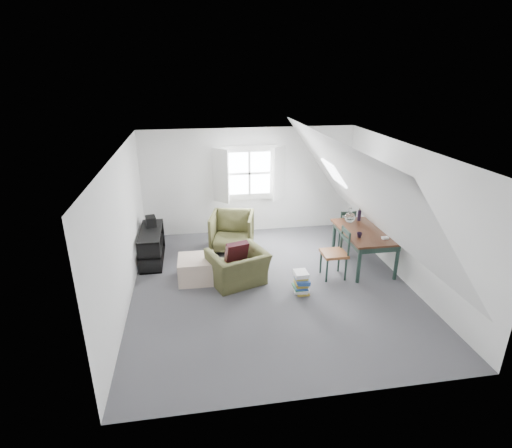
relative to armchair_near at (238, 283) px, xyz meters
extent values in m
plane|color=#4C4C50|center=(0.59, -0.19, 0.00)|extent=(5.50, 5.50, 0.00)
plane|color=white|center=(0.59, -0.19, 2.50)|extent=(5.50, 5.50, 0.00)
plane|color=white|center=(0.59, 2.56, 1.25)|extent=(5.00, 0.00, 5.00)
plane|color=white|center=(0.59, -2.94, 1.25)|extent=(5.00, 0.00, 5.00)
plane|color=white|center=(-1.91, -0.19, 1.25)|extent=(0.00, 5.50, 5.50)
plane|color=white|center=(3.09, -0.19, 1.25)|extent=(0.00, 5.50, 5.50)
plane|color=white|center=(-0.96, -0.19, 1.78)|extent=(3.19, 5.50, 4.48)
plane|color=white|center=(2.14, -0.19, 1.78)|extent=(3.19, 5.50, 4.48)
cube|color=white|center=(0.59, 2.54, 1.45)|extent=(1.30, 0.04, 1.30)
cube|color=white|center=(-0.09, 2.38, 1.45)|extent=(0.35, 0.35, 1.25)
cube|color=white|center=(1.27, 2.38, 1.45)|extent=(0.35, 0.35, 1.25)
cube|color=white|center=(0.59, 2.53, 1.45)|extent=(1.00, 0.02, 1.00)
cube|color=white|center=(0.59, 2.51, 1.45)|extent=(1.08, 0.04, 0.05)
cube|color=white|center=(0.59, 2.51, 1.45)|extent=(0.05, 0.04, 1.08)
cube|color=white|center=(2.14, 1.11, 1.75)|extent=(0.35, 0.75, 0.47)
imported|color=#454523|center=(0.00, 0.00, 0.00)|extent=(1.22, 1.15, 0.64)
imported|color=#454523|center=(0.06, 1.52, 0.00)|extent=(1.08, 1.10, 0.84)
cube|color=#3A1017|center=(0.00, 0.15, 0.56)|extent=(0.47, 0.35, 0.43)
cube|color=#C6AD99|center=(-0.75, 0.25, 0.22)|extent=(0.68, 0.68, 0.45)
cube|color=#341B10|center=(2.58, 0.33, 0.73)|extent=(0.90, 1.51, 0.04)
cube|color=#1D3028|center=(2.58, 0.33, 0.65)|extent=(0.80, 1.41, 0.12)
cylinder|color=#1D3028|center=(2.21, -0.35, 0.36)|extent=(0.07, 0.07, 0.71)
cylinder|color=#1D3028|center=(2.95, -0.35, 0.36)|extent=(0.07, 0.07, 0.71)
cylinder|color=#1D3028|center=(2.21, 1.00, 0.36)|extent=(0.07, 0.07, 0.71)
cylinder|color=#1D3028|center=(2.95, 1.00, 0.36)|extent=(0.07, 0.07, 0.71)
sphere|color=silver|center=(2.43, 0.78, 0.88)|extent=(0.22, 0.22, 0.22)
cylinder|color=silver|center=(2.43, 0.78, 1.02)|extent=(0.07, 0.07, 0.12)
cylinder|color=black|center=(2.68, 0.88, 0.87)|extent=(0.07, 0.07, 0.23)
cylinder|color=#3F2D1E|center=(2.68, 0.88, 1.11)|extent=(0.03, 0.05, 0.40)
cylinder|color=#3F2D1E|center=(2.70, 0.89, 1.11)|extent=(0.04, 0.06, 0.40)
cylinder|color=#3F2D1E|center=(2.67, 0.87, 1.11)|extent=(0.05, 0.07, 0.40)
imported|color=black|center=(2.33, 0.03, 0.75)|extent=(0.10, 0.10, 0.09)
cube|color=white|center=(2.78, -0.12, 0.77)|extent=(0.12, 0.08, 0.04)
cube|color=brown|center=(2.58, 1.38, 0.43)|extent=(0.40, 0.40, 0.05)
cylinder|color=#1D3028|center=(2.74, 1.54, 0.20)|extent=(0.03, 0.03, 0.41)
cylinder|color=#1D3028|center=(2.74, 1.22, 0.20)|extent=(0.03, 0.03, 0.41)
cylinder|color=#1D3028|center=(2.42, 1.54, 0.20)|extent=(0.03, 0.03, 0.41)
cylinder|color=#1D3028|center=(2.42, 1.22, 0.20)|extent=(0.03, 0.03, 0.41)
cylinder|color=#1D3028|center=(2.74, 1.20, 0.64)|extent=(0.03, 0.03, 0.43)
cylinder|color=#1D3028|center=(2.42, 1.20, 0.64)|extent=(0.03, 0.03, 0.43)
cube|color=#1D3028|center=(2.58, 1.20, 0.81)|extent=(0.32, 0.03, 0.08)
cube|color=#1D3028|center=(2.58, 1.20, 0.68)|extent=(0.32, 0.03, 0.06)
cube|color=brown|center=(1.82, -0.05, 0.49)|extent=(0.45, 0.45, 0.05)
cylinder|color=#1D3028|center=(1.64, 0.13, 0.23)|extent=(0.04, 0.04, 0.47)
cylinder|color=#1D3028|center=(2.01, 0.13, 0.23)|extent=(0.04, 0.04, 0.47)
cylinder|color=#1D3028|center=(1.64, -0.23, 0.23)|extent=(0.04, 0.04, 0.47)
cylinder|color=#1D3028|center=(2.01, -0.23, 0.23)|extent=(0.04, 0.04, 0.47)
cylinder|color=#1D3028|center=(2.03, 0.13, 0.73)|extent=(0.04, 0.04, 0.49)
cylinder|color=#1D3028|center=(2.03, -0.23, 0.73)|extent=(0.04, 0.04, 0.49)
cube|color=#1D3028|center=(2.03, -0.05, 0.92)|extent=(0.03, 0.37, 0.09)
cube|color=#1D3028|center=(2.03, -0.05, 0.78)|extent=(0.03, 0.37, 0.06)
cube|color=black|center=(-1.64, 1.25, 0.02)|extent=(0.43, 1.30, 0.03)
cube|color=black|center=(-1.64, 1.25, 0.33)|extent=(0.43, 1.30, 0.03)
cube|color=black|center=(-1.64, 1.25, 0.65)|extent=(0.43, 1.30, 0.03)
cube|color=black|center=(-1.64, 0.61, 0.33)|extent=(0.43, 0.03, 0.65)
cube|color=black|center=(-1.64, 1.88, 0.33)|extent=(0.43, 0.03, 0.65)
cube|color=#264C99|center=(-1.64, 0.87, 0.14)|extent=(0.20, 0.22, 0.24)
cube|color=red|center=(-1.64, 1.36, 0.14)|extent=(0.20, 0.26, 0.24)
cube|color=white|center=(-1.64, 1.03, 0.46)|extent=(0.20, 0.24, 0.22)
cube|color=black|center=(-1.64, 1.50, 0.76)|extent=(0.25, 0.31, 0.22)
cube|color=#B29933|center=(1.09, -0.54, 0.02)|extent=(0.22, 0.28, 0.04)
cube|color=white|center=(1.06, -0.52, 0.05)|extent=(0.28, 0.31, 0.03)
cube|color=white|center=(1.10, -0.54, 0.09)|extent=(0.23, 0.31, 0.04)
cube|color=#337F4C|center=(1.04, -0.54, 0.12)|extent=(0.23, 0.29, 0.03)
cube|color=#264C99|center=(1.07, -0.56, 0.15)|extent=(0.25, 0.32, 0.03)
cube|color=#B29933|center=(1.06, -0.53, 0.17)|extent=(0.22, 0.28, 0.03)
cube|color=#B29933|center=(1.07, -0.52, 0.20)|extent=(0.25, 0.31, 0.04)
cube|color=#264C99|center=(1.10, -0.56, 0.24)|extent=(0.25, 0.32, 0.04)
cube|color=#264C99|center=(1.07, -0.56, 0.28)|extent=(0.25, 0.31, 0.03)
cube|color=#B29933|center=(1.07, -0.50, 0.31)|extent=(0.23, 0.29, 0.04)
cube|color=white|center=(1.06, -0.51, 0.35)|extent=(0.24, 0.27, 0.04)
cube|color=white|center=(1.06, -0.51, 0.39)|extent=(0.24, 0.28, 0.03)
camera|label=1|loc=(-0.73, -6.53, 3.74)|focal=28.00mm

